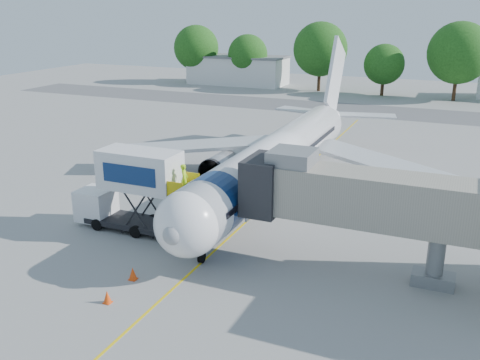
% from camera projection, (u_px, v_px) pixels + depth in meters
% --- Properties ---
extents(ground, '(160.00, 160.00, 0.00)m').
position_uv_depth(ground, '(261.00, 208.00, 39.25)').
color(ground, gray).
rests_on(ground, ground).
extents(guidance_line, '(0.15, 70.00, 0.01)m').
position_uv_depth(guidance_line, '(261.00, 208.00, 39.25)').
color(guidance_line, yellow).
rests_on(guidance_line, ground).
extents(taxiway_strip, '(120.00, 10.00, 0.01)m').
position_uv_depth(taxiway_strip, '(368.00, 111.00, 75.91)').
color(taxiway_strip, '#59595B').
rests_on(taxiway_strip, ground).
extents(aircraft, '(34.17, 37.73, 11.35)m').
position_uv_depth(aircraft, '(280.00, 156.00, 41.93)').
color(aircraft, white).
rests_on(aircraft, ground).
extents(jet_bridge, '(13.90, 3.20, 6.60)m').
position_uv_depth(jet_bridge, '(353.00, 197.00, 28.78)').
color(jet_bridge, gray).
rests_on(jet_bridge, ground).
extents(catering_hiloader, '(8.50, 2.44, 5.50)m').
position_uv_depth(catering_hiloader, '(133.00, 190.00, 34.64)').
color(catering_hiloader, black).
rests_on(catering_hiloader, ground).
extents(safety_cone_a, '(0.46, 0.46, 0.72)m').
position_uv_depth(safety_cone_a, '(133.00, 274.00, 28.92)').
color(safety_cone_a, '#E6420C').
rests_on(safety_cone_a, ground).
extents(safety_cone_b, '(0.42, 0.42, 0.68)m').
position_uv_depth(safety_cone_b, '(107.00, 297.00, 26.64)').
color(safety_cone_b, '#E6420C').
rests_on(safety_cone_b, ground).
extents(outbuilding_left, '(18.40, 8.40, 5.30)m').
position_uv_depth(outbuilding_left, '(238.00, 70.00, 101.36)').
color(outbuilding_left, silver).
rests_on(outbuilding_left, ground).
extents(tree_a, '(8.52, 8.52, 10.86)m').
position_uv_depth(tree_a, '(196.00, 48.00, 101.99)').
color(tree_a, '#382314').
rests_on(tree_a, ground).
extents(tree_b, '(7.33, 7.33, 9.35)m').
position_uv_depth(tree_b, '(248.00, 55.00, 98.50)').
color(tree_b, '#382314').
rests_on(tree_b, ground).
extents(tree_c, '(9.23, 9.23, 11.76)m').
position_uv_depth(tree_c, '(320.00, 49.00, 91.48)').
color(tree_c, '#382314').
rests_on(tree_c, ground).
extents(tree_d, '(6.59, 6.59, 8.40)m').
position_uv_depth(tree_d, '(384.00, 64.00, 87.48)').
color(tree_d, '#382314').
rests_on(tree_d, ground).
extents(tree_e, '(9.48, 9.48, 12.09)m').
position_uv_depth(tree_e, '(459.00, 53.00, 81.84)').
color(tree_e, '#382314').
rests_on(tree_e, ground).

